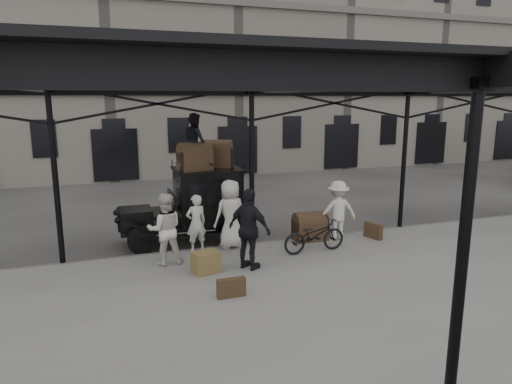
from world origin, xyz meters
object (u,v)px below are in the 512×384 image
porter_left (196,223)px  porter_official (249,229)px  steamer_trunk_platform (310,228)px  bicycle (314,235)px  taxi (197,202)px  steamer_trunk_roof_near (195,159)px

porter_left → porter_official: porter_official is taller
porter_left → steamer_trunk_platform: 3.34m
porter_left → bicycle: (2.94, -1.12, -0.31)m
porter_left → steamer_trunk_platform: porter_left is taller
taxi → porter_left: taxi is taller
taxi → steamer_trunk_platform: size_ratio=3.84×
porter_left → steamer_trunk_roof_near: bearing=-113.0°
porter_official → steamer_trunk_platform: bearing=-93.0°
bicycle → steamer_trunk_platform: size_ratio=1.86×
porter_official → bicycle: porter_official is taller
porter_left → porter_official: size_ratio=0.79×
steamer_trunk_platform → porter_left: bearing=178.8°
porter_left → steamer_trunk_roof_near: 1.93m
taxi → bicycle: bearing=-42.8°
steamer_trunk_roof_near → porter_left: bearing=-115.6°
taxi → porter_official: bearing=-78.3°
taxi → steamer_trunk_roof_near: bearing=-108.1°
porter_left → bicycle: bearing=148.2°
taxi → porter_left: 1.38m
taxi → bicycle: 3.64m
steamer_trunk_roof_near → bicycle: bearing=-52.5°
bicycle → steamer_trunk_platform: bicycle is taller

